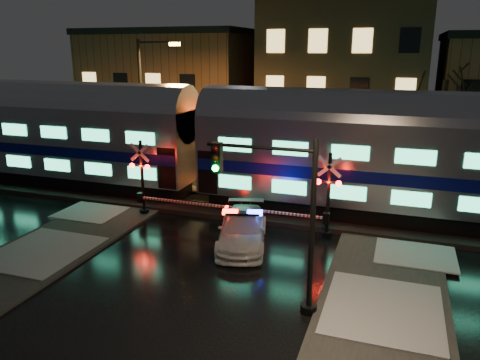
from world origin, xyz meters
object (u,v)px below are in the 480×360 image
object	(u,v)px
crossing_signal_right	(319,204)
streetlight	(145,99)
traffic_light	(284,222)
crossing_signal_left	(148,186)
police_car	(242,229)

from	to	relation	value
crossing_signal_right	streetlight	bearing A→B (deg)	150.87
traffic_light	crossing_signal_left	bearing A→B (deg)	157.44
crossing_signal_right	crossing_signal_left	distance (m)	8.19
traffic_light	police_car	bearing A→B (deg)	136.94
traffic_light	streetlight	bearing A→B (deg)	147.38
police_car	streetlight	world-z (taller)	streetlight
streetlight	crossing_signal_right	bearing A→B (deg)	-29.13
traffic_light	streetlight	world-z (taller)	streetlight
crossing_signal_left	streetlight	world-z (taller)	streetlight
crossing_signal_right	traffic_light	xyz separation A→B (m)	(-0.06, -6.09, 1.36)
streetlight	crossing_signal_left	bearing A→B (deg)	-60.20
police_car	traffic_light	xyz separation A→B (m)	(2.75, -4.29, 2.22)
crossing_signal_left	traffic_light	world-z (taller)	traffic_light
police_car	crossing_signal_right	bearing A→B (deg)	18.16
crossing_signal_right	crossing_signal_left	world-z (taller)	crossing_signal_right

